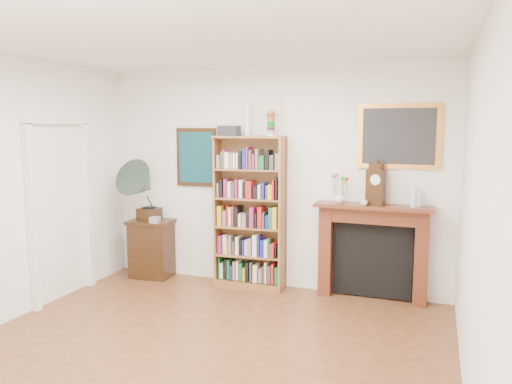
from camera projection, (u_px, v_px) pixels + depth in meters
room at (175, 210)px, 4.04m from camera, size 4.51×5.01×2.81m
door_casing at (61, 194)px, 5.92m from camera, size 0.08×1.02×2.17m
teal_poster at (196, 157)px, 6.67m from camera, size 0.58×0.04×0.78m
small_picture at (271, 103)px, 6.22m from camera, size 0.26×0.04×0.30m
gilt_painting at (399, 136)px, 5.75m from camera, size 0.95×0.04×0.75m
bookshelf at (249, 204)px, 6.32m from camera, size 0.92×0.38×2.24m
side_cabinet at (152, 249)px, 6.84m from camera, size 0.61×0.47×0.79m
fireplace at (373, 244)px, 5.93m from camera, size 1.37×0.35×1.16m
gramophone at (143, 186)px, 6.66m from camera, size 0.55×0.67×0.85m
cd_stack at (155, 220)px, 6.61m from camera, size 0.14×0.14×0.08m
mantel_clock at (376, 185)px, 5.77m from camera, size 0.23×0.17×0.48m
flower_vase at (340, 197)px, 5.94m from camera, size 0.16×0.16×0.14m
teacup at (364, 203)px, 5.76m from camera, size 0.10×0.10×0.06m
bottle_left at (414, 197)px, 5.64m from camera, size 0.07×0.07×0.24m
bottle_right at (418, 198)px, 5.65m from camera, size 0.06×0.06×0.20m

